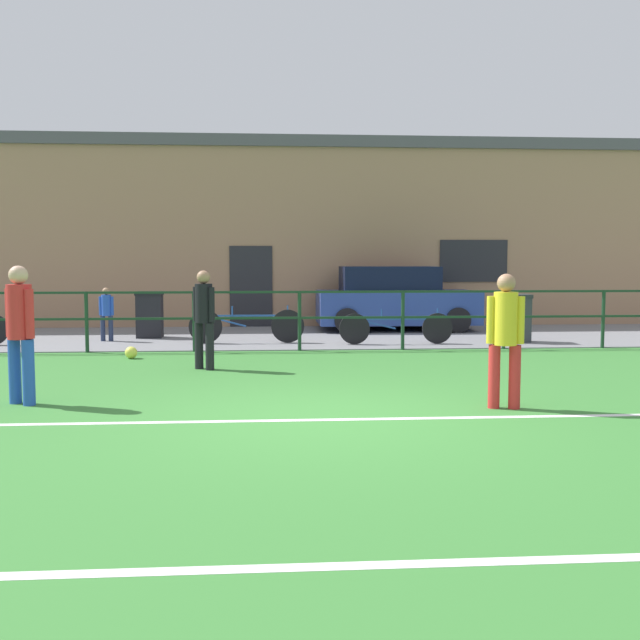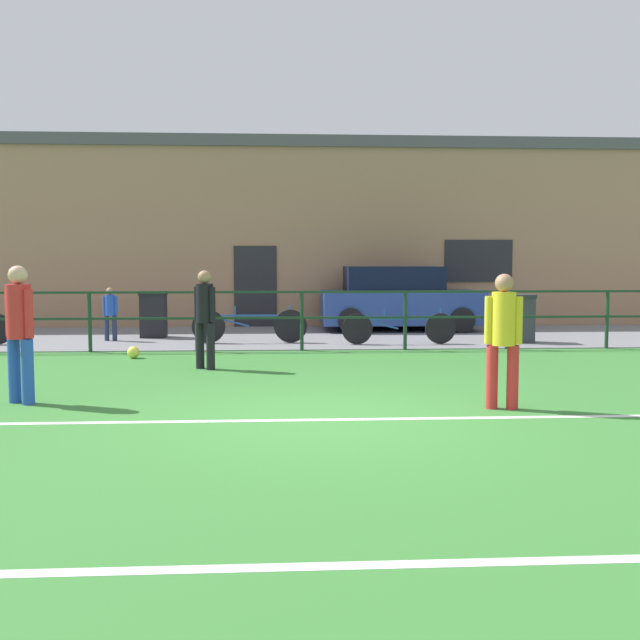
{
  "view_description": "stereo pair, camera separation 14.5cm",
  "coord_description": "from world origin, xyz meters",
  "px_view_note": "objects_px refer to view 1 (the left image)",
  "views": [
    {
      "loc": [
        -0.6,
        -7.87,
        1.73
      ],
      "look_at": [
        0.16,
        2.79,
        0.85
      ],
      "focal_mm": 40.87,
      "sensor_mm": 36.0,
      "label": 1
    },
    {
      "loc": [
        -0.45,
        -7.88,
        1.73
      ],
      "look_at": [
        0.16,
        2.79,
        0.85
      ],
      "focal_mm": 40.87,
      "sensor_mm": 36.0,
      "label": 2
    }
  ],
  "objects_px": {
    "soccer_ball_match": "(131,353)",
    "bicycle_parked_0": "(396,328)",
    "bicycle_parked_2": "(247,326)",
    "trash_bin_0": "(516,318)",
    "player_winger": "(505,332)",
    "spectator_child": "(106,311)",
    "parked_car_red": "(394,300)",
    "player_goalkeeper": "(204,313)",
    "trash_bin_1": "(150,314)",
    "player_striker": "(20,326)"
  },
  "relations": [
    {
      "from": "player_striker",
      "to": "soccer_ball_match",
      "type": "relative_size",
      "value": 7.78
    },
    {
      "from": "bicycle_parked_2",
      "to": "spectator_child",
      "type": "bearing_deg",
      "value": 168.86
    },
    {
      "from": "bicycle_parked_2",
      "to": "player_winger",
      "type": "bearing_deg",
      "value": -64.9
    },
    {
      "from": "bicycle_parked_0",
      "to": "parked_car_red",
      "type": "bearing_deg",
      "value": 80.71
    },
    {
      "from": "trash_bin_1",
      "to": "player_goalkeeper",
      "type": "bearing_deg",
      "value": -71.21
    },
    {
      "from": "soccer_ball_match",
      "to": "parked_car_red",
      "type": "distance_m",
      "value": 7.37
    },
    {
      "from": "soccer_ball_match",
      "to": "trash_bin_1",
      "type": "relative_size",
      "value": 0.21
    },
    {
      "from": "player_striker",
      "to": "trash_bin_0",
      "type": "relative_size",
      "value": 1.66
    },
    {
      "from": "soccer_ball_match",
      "to": "bicycle_parked_0",
      "type": "bearing_deg",
      "value": 19.09
    },
    {
      "from": "spectator_child",
      "to": "trash_bin_1",
      "type": "relative_size",
      "value": 1.11
    },
    {
      "from": "bicycle_parked_2",
      "to": "trash_bin_0",
      "type": "xyz_separation_m",
      "value": [
        5.64,
        -0.19,
        0.15
      ]
    },
    {
      "from": "bicycle_parked_0",
      "to": "trash_bin_1",
      "type": "xyz_separation_m",
      "value": [
        -5.23,
        1.61,
        0.19
      ]
    },
    {
      "from": "spectator_child",
      "to": "trash_bin_1",
      "type": "distance_m",
      "value": 1.03
    },
    {
      "from": "spectator_child",
      "to": "trash_bin_0",
      "type": "height_order",
      "value": "spectator_child"
    },
    {
      "from": "bicycle_parked_0",
      "to": "player_winger",
      "type": "bearing_deg",
      "value": -88.72
    },
    {
      "from": "parked_car_red",
      "to": "spectator_child",
      "type": "bearing_deg",
      "value": -162.07
    },
    {
      "from": "bicycle_parked_2",
      "to": "soccer_ball_match",
      "type": "bearing_deg",
      "value": -132.79
    },
    {
      "from": "player_goalkeeper",
      "to": "parked_car_red",
      "type": "relative_size",
      "value": 0.4
    },
    {
      "from": "spectator_child",
      "to": "bicycle_parked_2",
      "type": "height_order",
      "value": "spectator_child"
    },
    {
      "from": "soccer_ball_match",
      "to": "spectator_child",
      "type": "distance_m",
      "value": 2.94
    },
    {
      "from": "player_winger",
      "to": "bicycle_parked_0",
      "type": "relative_size",
      "value": 0.67
    },
    {
      "from": "player_striker",
      "to": "trash_bin_0",
      "type": "xyz_separation_m",
      "value": [
        8.15,
        5.98,
        -0.42
      ]
    },
    {
      "from": "parked_car_red",
      "to": "trash_bin_1",
      "type": "xyz_separation_m",
      "value": [
        -5.73,
        -1.47,
        -0.22
      ]
    },
    {
      "from": "parked_car_red",
      "to": "bicycle_parked_2",
      "type": "height_order",
      "value": "parked_car_red"
    },
    {
      "from": "player_winger",
      "to": "bicycle_parked_0",
      "type": "distance_m",
      "value": 6.47
    },
    {
      "from": "spectator_child",
      "to": "bicycle_parked_0",
      "type": "relative_size",
      "value": 0.48
    },
    {
      "from": "player_striker",
      "to": "trash_bin_1",
      "type": "bearing_deg",
      "value": -58.88
    },
    {
      "from": "player_striker",
      "to": "player_goalkeeper",
      "type": "bearing_deg",
      "value": -92.21
    },
    {
      "from": "player_goalkeeper",
      "to": "parked_car_red",
      "type": "height_order",
      "value": "parked_car_red"
    },
    {
      "from": "player_goalkeeper",
      "to": "player_striker",
      "type": "bearing_deg",
      "value": -87.24
    },
    {
      "from": "player_goalkeeper",
      "to": "player_winger",
      "type": "relative_size",
      "value": 1.0
    },
    {
      "from": "player_winger",
      "to": "trash_bin_0",
      "type": "xyz_separation_m",
      "value": [
        2.44,
        6.64,
        -0.37
      ]
    },
    {
      "from": "player_goalkeeper",
      "to": "player_winger",
      "type": "distance_m",
      "value": 5.03
    },
    {
      "from": "parked_car_red",
      "to": "bicycle_parked_0",
      "type": "distance_m",
      "value": 3.15
    },
    {
      "from": "spectator_child",
      "to": "parked_car_red",
      "type": "distance_m",
      "value": 6.87
    },
    {
      "from": "player_winger",
      "to": "parked_car_red",
      "type": "height_order",
      "value": "parked_car_red"
    },
    {
      "from": "player_striker",
      "to": "spectator_child",
      "type": "bearing_deg",
      "value": -52.36
    },
    {
      "from": "trash_bin_0",
      "to": "parked_car_red",
      "type": "bearing_deg",
      "value": 125.71
    },
    {
      "from": "bicycle_parked_0",
      "to": "trash_bin_0",
      "type": "distance_m",
      "value": 2.6
    },
    {
      "from": "soccer_ball_match",
      "to": "bicycle_parked_0",
      "type": "distance_m",
      "value": 5.32
    },
    {
      "from": "player_goalkeeper",
      "to": "player_striker",
      "type": "height_order",
      "value": "player_striker"
    },
    {
      "from": "player_winger",
      "to": "spectator_child",
      "type": "xyz_separation_m",
      "value": [
        -6.17,
        7.42,
        -0.23
      ]
    },
    {
      "from": "player_striker",
      "to": "soccer_ball_match",
      "type": "bearing_deg",
      "value": -63.89
    },
    {
      "from": "trash_bin_1",
      "to": "parked_car_red",
      "type": "bearing_deg",
      "value": 14.4
    },
    {
      "from": "player_goalkeeper",
      "to": "trash_bin_0",
      "type": "bearing_deg",
      "value": 66.73
    },
    {
      "from": "player_goalkeeper",
      "to": "parked_car_red",
      "type": "bearing_deg",
      "value": 95.06
    },
    {
      "from": "player_winger",
      "to": "trash_bin_0",
      "type": "bearing_deg",
      "value": 81.96
    },
    {
      "from": "player_goalkeeper",
      "to": "trash_bin_1",
      "type": "distance_m",
      "value": 5.0
    },
    {
      "from": "player_striker",
      "to": "bicycle_parked_2",
      "type": "height_order",
      "value": "player_striker"
    },
    {
      "from": "player_winger",
      "to": "parked_car_red",
      "type": "xyz_separation_m",
      "value": [
        0.36,
        9.53,
        -0.14
      ]
    }
  ]
}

